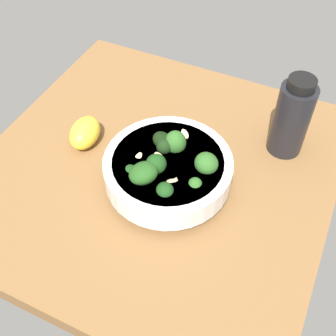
# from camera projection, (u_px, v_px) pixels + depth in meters

# --- Properties ---
(ground_plane) EXTENTS (0.60, 0.60, 0.04)m
(ground_plane) POSITION_uv_depth(u_px,v_px,m) (157.00, 173.00, 0.76)
(ground_plane) COLOR brown
(bowl_of_broccoli) EXTENTS (0.21, 0.21, 0.10)m
(bowl_of_broccoli) POSITION_uv_depth(u_px,v_px,m) (168.00, 169.00, 0.70)
(bowl_of_broccoli) COLOR white
(bowl_of_broccoli) RESTS_ON ground_plane
(lemon_wedge) EXTENTS (0.06, 0.08, 0.05)m
(lemon_wedge) POSITION_uv_depth(u_px,v_px,m) (86.00, 131.00, 0.78)
(lemon_wedge) COLOR yellow
(lemon_wedge) RESTS_ON ground_plane
(bottle_tall) EXTENTS (0.06, 0.06, 0.15)m
(bottle_tall) POSITION_uv_depth(u_px,v_px,m) (292.00, 118.00, 0.73)
(bottle_tall) COLOR black
(bottle_tall) RESTS_ON ground_plane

